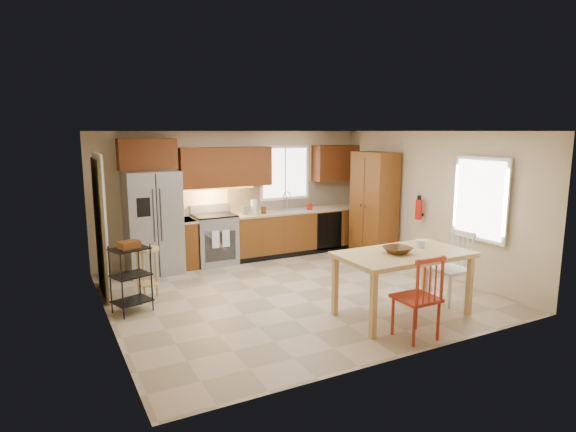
{
  "coord_description": "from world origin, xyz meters",
  "views": [
    {
      "loc": [
        -3.45,
        -6.36,
        2.5
      ],
      "look_at": [
        0.09,
        0.4,
        1.15
      ],
      "focal_mm": 30.0,
      "sensor_mm": 36.0,
      "label": 1
    }
  ],
  "objects_px": {
    "fire_extinguisher": "(419,209)",
    "chair_white": "(451,268)",
    "table_jar": "(420,245)",
    "soap_bottle": "(310,205)",
    "pantry": "(374,205)",
    "dining_table": "(402,284)",
    "chair_red": "(416,296)",
    "utility_cart": "(131,279)",
    "refrigerator": "(153,222)",
    "bar_stool": "(147,273)",
    "range_stove": "(215,240)",
    "table_bowl": "(397,254)"
  },
  "relations": [
    {
      "from": "soap_bottle",
      "to": "bar_stool",
      "type": "relative_size",
      "value": 0.24
    },
    {
      "from": "refrigerator",
      "to": "chair_white",
      "type": "bearing_deg",
      "value": -45.61
    },
    {
      "from": "fire_extinguisher",
      "to": "utility_cart",
      "type": "height_order",
      "value": "fire_extinguisher"
    },
    {
      "from": "soap_bottle",
      "to": "pantry",
      "type": "bearing_deg",
      "value": -43.45
    },
    {
      "from": "chair_white",
      "to": "utility_cart",
      "type": "relative_size",
      "value": 1.09
    },
    {
      "from": "chair_red",
      "to": "table_bowl",
      "type": "height_order",
      "value": "chair_red"
    },
    {
      "from": "range_stove",
      "to": "bar_stool",
      "type": "bearing_deg",
      "value": -138.3
    },
    {
      "from": "bar_stool",
      "to": "chair_white",
      "type": "bearing_deg",
      "value": -24.97
    },
    {
      "from": "range_stove",
      "to": "utility_cart",
      "type": "xyz_separation_m",
      "value": [
        -1.86,
        -1.85,
        0.02
      ]
    },
    {
      "from": "utility_cart",
      "to": "bar_stool",
      "type": "bearing_deg",
      "value": 38.01
    },
    {
      "from": "pantry",
      "to": "refrigerator",
      "type": "bearing_deg",
      "value": 167.38
    },
    {
      "from": "fire_extinguisher",
      "to": "table_jar",
      "type": "bearing_deg",
      "value": -131.92
    },
    {
      "from": "dining_table",
      "to": "range_stove",
      "type": "bearing_deg",
      "value": 110.95
    },
    {
      "from": "fire_extinguisher",
      "to": "utility_cart",
      "type": "relative_size",
      "value": 0.37
    },
    {
      "from": "chair_white",
      "to": "table_jar",
      "type": "xyz_separation_m",
      "value": [
        -0.56,
        0.06,
        0.39
      ]
    },
    {
      "from": "chair_red",
      "to": "bar_stool",
      "type": "bearing_deg",
      "value": 131.32
    },
    {
      "from": "pantry",
      "to": "dining_table",
      "type": "height_order",
      "value": "pantry"
    },
    {
      "from": "fire_extinguisher",
      "to": "chair_white",
      "type": "xyz_separation_m",
      "value": [
        -0.83,
        -1.6,
        -0.57
      ]
    },
    {
      "from": "chair_white",
      "to": "table_bowl",
      "type": "height_order",
      "value": "chair_white"
    },
    {
      "from": "pantry",
      "to": "bar_stool",
      "type": "relative_size",
      "value": 2.69
    },
    {
      "from": "soap_bottle",
      "to": "fire_extinguisher",
      "type": "distance_m",
      "value": 2.27
    },
    {
      "from": "bar_stool",
      "to": "utility_cart",
      "type": "distance_m",
      "value": 0.58
    },
    {
      "from": "soap_bottle",
      "to": "table_bowl",
      "type": "xyz_separation_m",
      "value": [
        -0.74,
        -3.6,
        -0.11
      ]
    },
    {
      "from": "dining_table",
      "to": "chair_red",
      "type": "bearing_deg",
      "value": -118.19
    },
    {
      "from": "range_stove",
      "to": "bar_stool",
      "type": "xyz_separation_m",
      "value": [
        -1.54,
        -1.37,
        -0.07
      ]
    },
    {
      "from": "bar_stool",
      "to": "chair_red",
      "type": "bearing_deg",
      "value": -43.59
    },
    {
      "from": "refrigerator",
      "to": "fire_extinguisher",
      "type": "xyz_separation_m",
      "value": [
        4.33,
        -1.98,
        0.19
      ]
    },
    {
      "from": "table_jar",
      "to": "utility_cart",
      "type": "height_order",
      "value": "table_jar"
    },
    {
      "from": "soap_bottle",
      "to": "pantry",
      "type": "height_order",
      "value": "pantry"
    },
    {
      "from": "fire_extinguisher",
      "to": "chair_white",
      "type": "bearing_deg",
      "value": -117.25
    },
    {
      "from": "range_stove",
      "to": "utility_cart",
      "type": "height_order",
      "value": "utility_cart"
    },
    {
      "from": "refrigerator",
      "to": "utility_cart",
      "type": "bearing_deg",
      "value": -111.55
    },
    {
      "from": "refrigerator",
      "to": "chair_white",
      "type": "distance_m",
      "value": 5.02
    },
    {
      "from": "refrigerator",
      "to": "chair_red",
      "type": "height_order",
      "value": "refrigerator"
    },
    {
      "from": "refrigerator",
      "to": "table_bowl",
      "type": "bearing_deg",
      "value": -56.06
    },
    {
      "from": "soap_bottle",
      "to": "table_jar",
      "type": "xyz_separation_m",
      "value": [
        -0.23,
        -3.49,
        -0.08
      ]
    },
    {
      "from": "dining_table",
      "to": "table_jar",
      "type": "relative_size",
      "value": 10.21
    },
    {
      "from": "refrigerator",
      "to": "table_jar",
      "type": "height_order",
      "value": "refrigerator"
    },
    {
      "from": "dining_table",
      "to": "utility_cart",
      "type": "distance_m",
      "value": 3.74
    },
    {
      "from": "chair_white",
      "to": "table_jar",
      "type": "bearing_deg",
      "value": 83.79
    },
    {
      "from": "refrigerator",
      "to": "fire_extinguisher",
      "type": "relative_size",
      "value": 5.06
    },
    {
      "from": "chair_red",
      "to": "chair_white",
      "type": "height_order",
      "value": "same"
    },
    {
      "from": "fire_extinguisher",
      "to": "chair_red",
      "type": "bearing_deg",
      "value": -132.7
    },
    {
      "from": "chair_red",
      "to": "table_jar",
      "type": "bearing_deg",
      "value": 45.89
    },
    {
      "from": "table_jar",
      "to": "utility_cart",
      "type": "bearing_deg",
      "value": 154.77
    },
    {
      "from": "range_stove",
      "to": "dining_table",
      "type": "relative_size",
      "value": 0.51
    },
    {
      "from": "pantry",
      "to": "table_bowl",
      "type": "xyz_separation_m",
      "value": [
        -1.69,
        -2.7,
        -0.17
      ]
    },
    {
      "from": "refrigerator",
      "to": "bar_stool",
      "type": "distance_m",
      "value": 1.47
    },
    {
      "from": "range_stove",
      "to": "pantry",
      "type": "relative_size",
      "value": 0.44
    },
    {
      "from": "chair_white",
      "to": "fire_extinguisher",
      "type": "bearing_deg",
      "value": -27.14
    }
  ]
}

